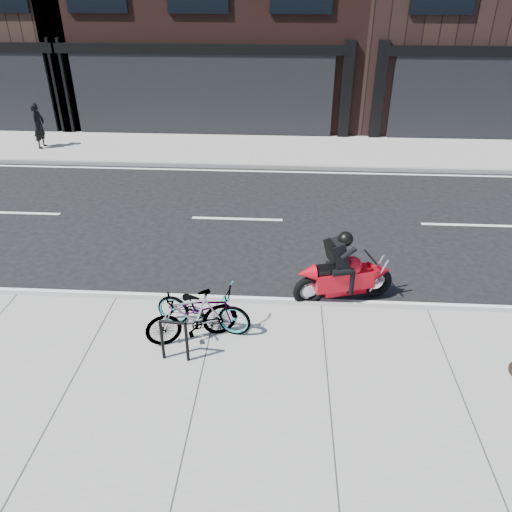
# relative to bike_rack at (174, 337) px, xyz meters

# --- Properties ---
(ground) EXTENTS (120.00, 120.00, 0.00)m
(ground) POSITION_rel_bike_rack_xyz_m (0.47, 3.67, -0.59)
(ground) COLOR black
(ground) RESTS_ON ground
(sidewalk_near) EXTENTS (60.00, 6.00, 0.13)m
(sidewalk_near) POSITION_rel_bike_rack_xyz_m (0.47, -1.33, -0.52)
(sidewalk_near) COLOR gray
(sidewalk_near) RESTS_ON ground
(sidewalk_far) EXTENTS (60.00, 3.50, 0.13)m
(sidewalk_far) POSITION_rel_bike_rack_xyz_m (0.47, 11.42, -0.52)
(sidewalk_far) COLOR gray
(sidewalk_far) RESTS_ON ground
(bike_rack) EXTENTS (0.46, 0.09, 0.78)m
(bike_rack) POSITION_rel_bike_rack_xyz_m (0.00, 0.00, 0.00)
(bike_rack) COLOR black
(bike_rack) RESTS_ON sidewalk_near
(bicycle_front) EXTENTS (1.82, 0.94, 0.91)m
(bicycle_front) POSITION_rel_bike_rack_xyz_m (0.34, 0.84, -0.00)
(bicycle_front) COLOR gray
(bicycle_front) RESTS_ON sidewalk_near
(bicycle_rear) EXTENTS (1.65, 1.01, 0.96)m
(bicycle_rear) POSITION_rel_bike_rack_xyz_m (0.19, 0.53, 0.02)
(bicycle_rear) COLOR gray
(bicycle_rear) RESTS_ON sidewalk_near
(motorcycle) EXTENTS (2.01, 0.82, 1.53)m
(motorcycle) POSITION_rel_bike_rack_xyz_m (2.99, 2.10, 0.04)
(motorcycle) COLOR black
(motorcycle) RESTS_ON ground
(pedestrian) EXTENTS (0.41, 0.60, 1.59)m
(pedestrian) POSITION_rel_bike_rack_xyz_m (-7.13, 11.00, 0.34)
(pedestrian) COLOR black
(pedestrian) RESTS_ON sidewalk_far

